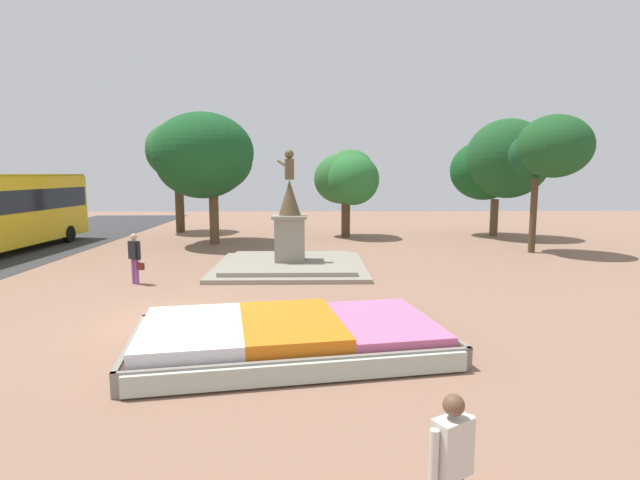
{
  "coord_description": "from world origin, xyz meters",
  "views": [
    {
      "loc": [
        3.26,
        -12.16,
        3.66
      ],
      "look_at": [
        3.57,
        3.65,
        1.54
      ],
      "focal_mm": 28.0,
      "sensor_mm": 36.0,
      "label": 1
    }
  ],
  "objects_px": {
    "statue_monument": "(290,253)",
    "pedestrian_crossing_plaza": "(452,463)",
    "pedestrian_with_handbag": "(135,256)",
    "flower_planter": "(287,337)",
    "city_bus": "(1,208)"
  },
  "relations": [
    {
      "from": "statue_monument",
      "to": "city_bus",
      "type": "relative_size",
      "value": 0.5
    },
    {
      "from": "flower_planter",
      "to": "pedestrian_crossing_plaza",
      "type": "relative_size",
      "value": 4.26
    },
    {
      "from": "flower_planter",
      "to": "city_bus",
      "type": "distance_m",
      "value": 18.96
    },
    {
      "from": "statue_monument",
      "to": "pedestrian_crossing_plaza",
      "type": "xyz_separation_m",
      "value": [
        2.13,
        -14.67,
        0.32
      ]
    },
    {
      "from": "city_bus",
      "to": "pedestrian_with_handbag",
      "type": "distance_m",
      "value": 10.69
    },
    {
      "from": "pedestrian_with_handbag",
      "to": "pedestrian_crossing_plaza",
      "type": "height_order",
      "value": "pedestrian_with_handbag"
    },
    {
      "from": "pedestrian_crossing_plaza",
      "to": "statue_monument",
      "type": "bearing_deg",
      "value": 98.27
    },
    {
      "from": "statue_monument",
      "to": "pedestrian_with_handbag",
      "type": "bearing_deg",
      "value": -151.77
    },
    {
      "from": "statue_monument",
      "to": "flower_planter",
      "type": "bearing_deg",
      "value": -88.07
    },
    {
      "from": "flower_planter",
      "to": "pedestrian_with_handbag",
      "type": "relative_size",
      "value": 4.05
    },
    {
      "from": "flower_planter",
      "to": "statue_monument",
      "type": "relative_size",
      "value": 1.2
    },
    {
      "from": "flower_planter",
      "to": "statue_monument",
      "type": "height_order",
      "value": "statue_monument"
    },
    {
      "from": "flower_planter",
      "to": "pedestrian_with_handbag",
      "type": "height_order",
      "value": "pedestrian_with_handbag"
    },
    {
      "from": "pedestrian_with_handbag",
      "to": "pedestrian_crossing_plaza",
      "type": "bearing_deg",
      "value": -59.17
    },
    {
      "from": "statue_monument",
      "to": "pedestrian_crossing_plaza",
      "type": "distance_m",
      "value": 14.83
    }
  ]
}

